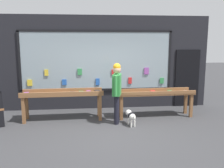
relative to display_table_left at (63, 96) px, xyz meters
name	(u,v)px	position (x,y,z in m)	size (l,w,h in m)	color
ground_plane	(114,130)	(1.45, -1.09, -0.75)	(40.00, 40.00, 0.00)	#38383A
shopfront_facade	(107,63)	(1.47, 1.30, 0.90)	(7.41, 0.29, 3.29)	black
display_table_left	(63,96)	(0.00, 0.00, 0.00)	(2.47, 0.69, 0.93)	brown
display_table_right	(155,95)	(2.90, 0.00, -0.04)	(2.47, 0.64, 0.88)	brown
person_browsing	(117,88)	(1.60, -0.53, 0.31)	(0.33, 0.68, 1.79)	black
small_dog	(131,116)	(1.99, -0.75, -0.46)	(0.27, 0.60, 0.41)	white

